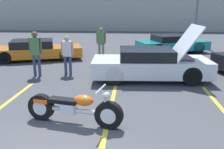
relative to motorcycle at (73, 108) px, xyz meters
name	(u,v)px	position (x,y,z in m)	size (l,w,h in m)	color
parking_stripe_back	(109,117)	(0.81, 0.44, -0.40)	(0.12, 5.43, 0.01)	yellow
far_building	(120,10)	(-0.25, 25.95, 1.94)	(32.00, 4.20, 4.40)	#B2AD9E
motorcycle	(73,108)	(0.00, 0.00, 0.00)	(2.41, 0.82, 0.97)	black
show_car_hood_open	(151,64)	(2.11, 4.05, 0.21)	(4.55, 2.09, 2.10)	white
parked_car_mid_row	(172,44)	(3.82, 10.20, 0.14)	(4.62, 3.19, 1.08)	teal
parked_car_left_row	(36,50)	(-3.79, 7.43, 0.11)	(5.07, 3.26, 1.05)	orange
spectator_near_motorcycle	(101,41)	(-0.26, 7.60, 0.62)	(0.52, 0.22, 1.71)	gray
spectator_by_show_car	(67,52)	(-1.28, 4.49, 0.55)	(0.52, 0.21, 1.61)	#38476B
spectator_midground	(36,50)	(-2.47, 4.13, 0.69)	(0.52, 0.24, 1.82)	#38476B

